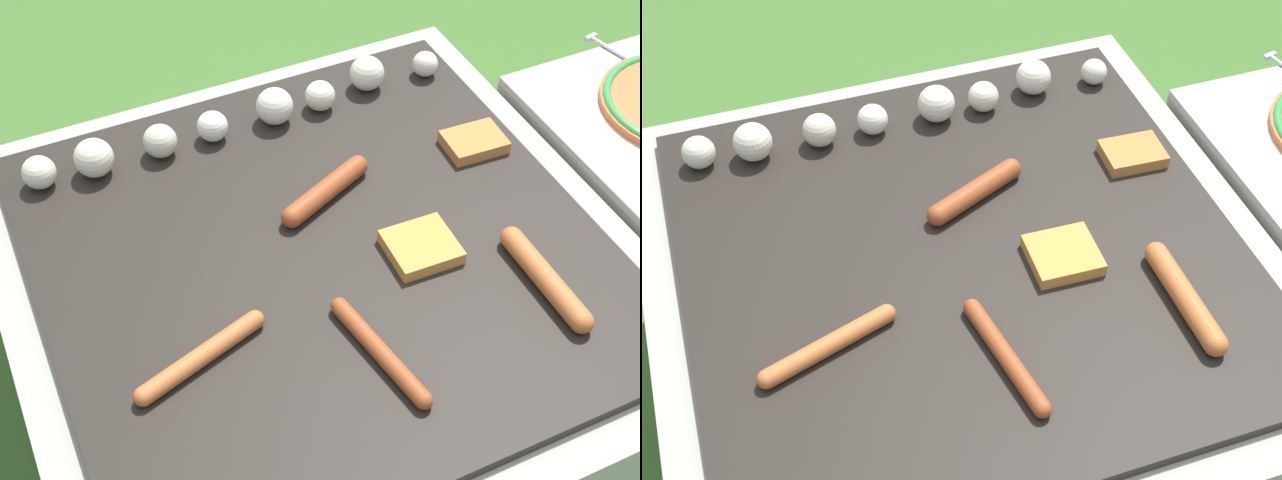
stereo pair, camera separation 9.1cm
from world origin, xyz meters
TOP-DOWN VIEW (x-y plane):
  - ground_plane at (0.00, 0.00)m, footprint 14.00×14.00m
  - grill at (0.00, 0.00)m, footprint 0.87×0.87m
  - sausage_front_center at (-0.21, -0.11)m, footprint 0.19×0.08m
  - sausage_front_right at (0.24, -0.19)m, footprint 0.03×0.19m
  - sausage_back_left at (0.05, 0.09)m, footprint 0.16×0.09m
  - sausage_mid_left at (-0.01, -0.20)m, footprint 0.05×0.19m
  - bread_slice_right at (0.31, 0.10)m, footprint 0.09×0.07m
  - bread_slice_center at (0.13, -0.06)m, footprint 0.10×0.09m
  - mushroom_row at (-0.02, 0.29)m, footprint 0.70×0.08m

SIDE VIEW (x-z plane):
  - ground_plane at x=0.00m, z-range 0.00..0.00m
  - grill at x=0.00m, z-range 0.00..0.41m
  - bread_slice_right at x=0.31m, z-range 0.41..0.43m
  - bread_slice_center at x=0.13m, z-range 0.41..0.43m
  - sausage_mid_left at x=-0.01m, z-range 0.41..0.43m
  - sausage_front_center at x=-0.21m, z-range 0.41..0.44m
  - sausage_back_left at x=0.05m, z-range 0.41..0.44m
  - sausage_front_right at x=0.24m, z-range 0.41..0.44m
  - mushroom_row at x=-0.02m, z-range 0.41..0.47m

